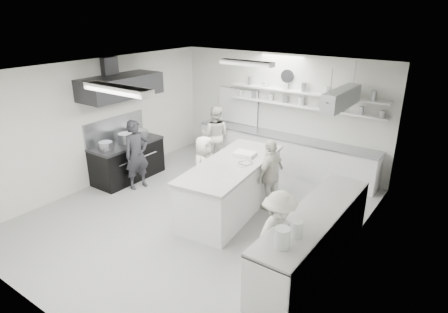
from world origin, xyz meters
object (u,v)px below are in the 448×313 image
Objects in this scene: right_counter at (313,239)px; cook_back at (215,135)px; stove at (128,161)px; cook_stove at (137,155)px; prep_island at (232,188)px; back_counter at (282,153)px.

cook_back is at bearing 146.22° from right_counter.
stove is at bearing 173.48° from right_counter.
cook_stove reaches higher than stove.
cook_stove is at bearing -178.49° from prep_island.
cook_stove is at bearing 54.27° from cook_back.
stove is at bearing -136.01° from back_counter.
right_counter reaches higher than back_counter.
cook_stove reaches higher than cook_back.
right_counter is 4.91m from cook_back.
right_counter is at bearing 123.93° from cook_back.
prep_island is at bearing 111.64° from cook_back.
prep_island is 1.75× the size of cook_back.
stove is 0.55× the size of right_counter.
back_counter is 2.98× the size of cook_stove.
cook_stove is at bearing -127.07° from back_counter.
cook_back is (-1.72, -0.68, 0.35)m from back_counter.
right_counter is 1.17× the size of prep_island.
right_counter is 4.66m from cook_stove.
right_counter is 1.97× the size of cook_stove.
back_counter is 2.66m from prep_island.
stove is at bearing 38.71° from cook_back.
cook_stove reaches higher than back_counter.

